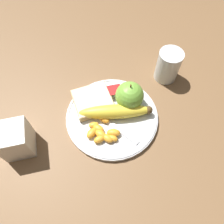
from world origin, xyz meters
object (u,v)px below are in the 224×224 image
Objects in this scene: apple at (130,96)px; bread_slice at (93,101)px; fork at (108,121)px; plate at (112,116)px; condiment_caddy at (16,140)px; banana at (116,112)px; jam_packet at (114,92)px; juice_glass at (168,66)px.

apple reaches higher than bread_slice.
fork is (0.07, 0.04, -0.04)m from apple.
plate is 2.22× the size of bread_slice.
condiment_caddy is at bearing 56.73° from fork.
condiment_caddy reaches higher than bread_slice.
apple is at bearing 166.27° from bread_slice.
banana reaches higher than fork.
plate is at bearing 71.98° from jam_packet.
apple is at bearing -168.90° from condiment_caddy.
banana reaches higher than bread_slice.
bread_slice is at bearing -157.78° from condiment_caddy.
juice_glass is 0.17m from jam_packet.
bread_slice is 2.75× the size of jam_packet.
apple is 0.58× the size of fork.
banana reaches higher than plate.
plate is 0.24m from condiment_caddy.
fork is (-0.03, 0.06, -0.01)m from bread_slice.
juice_glass is 0.85× the size of bread_slice.
bread_slice is 0.07m from fork.
plate is 0.03m from banana.
fork is 0.09m from jam_packet.
banana is at bearing 30.59° from juice_glass.
condiment_caddy is (0.26, 0.10, 0.02)m from jam_packet.
juice_glass is 1.12× the size of apple.
juice_glass reaches higher than fork.
jam_packet is (0.17, 0.04, -0.02)m from juice_glass.
juice_glass is at bearing -162.53° from condiment_caddy.
fork is 3.59× the size of jam_packet.
juice_glass is 0.21m from banana.
bread_slice is (0.09, -0.02, -0.03)m from apple.
bread_slice is at bearing -14.77° from fork.
juice_glass is 1.07× the size of condiment_caddy.
apple is 0.76× the size of bread_slice.
apple reaches higher than jam_packet.
banana is at bearing 178.10° from plate.
banana is (0.18, 0.10, -0.01)m from juice_glass.
bread_slice is at bearing -50.53° from plate.
plate is 0.22m from juice_glass.
fork is (0.01, 0.01, 0.01)m from plate.
juice_glass is at bearing -167.14° from jam_packet.
bread_slice is (0.23, 0.05, -0.02)m from juice_glass.
banana is 1.35× the size of fork.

